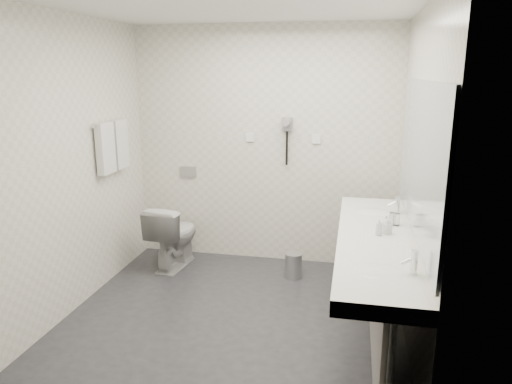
# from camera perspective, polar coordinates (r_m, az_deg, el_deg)

# --- Properties ---
(floor) EXTENTS (2.80, 2.80, 0.00)m
(floor) POSITION_cam_1_polar(r_m,az_deg,el_deg) (4.29, -2.44, -14.11)
(floor) COLOR #27262B
(floor) RESTS_ON ground
(ceiling) EXTENTS (2.80, 2.80, 0.00)m
(ceiling) POSITION_cam_1_polar(r_m,az_deg,el_deg) (3.81, -2.86, 21.20)
(ceiling) COLOR silver
(ceiling) RESTS_ON wall_back
(wall_back) EXTENTS (2.80, 0.00, 2.80)m
(wall_back) POSITION_cam_1_polar(r_m,az_deg,el_deg) (5.11, 0.96, 5.37)
(wall_back) COLOR silver
(wall_back) RESTS_ON floor
(wall_front) EXTENTS (2.80, 0.00, 2.80)m
(wall_front) POSITION_cam_1_polar(r_m,az_deg,el_deg) (2.66, -9.53, -3.18)
(wall_front) COLOR silver
(wall_front) RESTS_ON floor
(wall_left) EXTENTS (0.00, 2.60, 2.60)m
(wall_left) POSITION_cam_1_polar(r_m,az_deg,el_deg) (4.41, -20.57, 3.05)
(wall_left) COLOR silver
(wall_left) RESTS_ON floor
(wall_right) EXTENTS (0.00, 2.60, 2.60)m
(wall_right) POSITION_cam_1_polar(r_m,az_deg,el_deg) (3.77, 18.45, 1.46)
(wall_right) COLOR silver
(wall_right) RESTS_ON floor
(vanity_counter) EXTENTS (0.55, 2.20, 0.10)m
(vanity_counter) POSITION_cam_1_polar(r_m,az_deg,el_deg) (3.68, 13.98, -5.85)
(vanity_counter) COLOR white
(vanity_counter) RESTS_ON floor
(vanity_panel) EXTENTS (0.03, 2.15, 0.75)m
(vanity_panel) POSITION_cam_1_polar(r_m,az_deg,el_deg) (3.85, 13.97, -11.83)
(vanity_panel) COLOR gray
(vanity_panel) RESTS_ON floor
(vanity_post_near) EXTENTS (0.06, 0.06, 0.75)m
(vanity_post_near) POSITION_cam_1_polar(r_m,az_deg,el_deg) (2.95, 15.32, -20.66)
(vanity_post_near) COLOR silver
(vanity_post_near) RESTS_ON floor
(vanity_post_far) EXTENTS (0.06, 0.06, 0.75)m
(vanity_post_far) POSITION_cam_1_polar(r_m,az_deg,el_deg) (4.80, 13.91, -6.44)
(vanity_post_far) COLOR silver
(vanity_post_far) RESTS_ON floor
(mirror) EXTENTS (0.02, 2.20, 1.05)m
(mirror) POSITION_cam_1_polar(r_m,az_deg,el_deg) (3.54, 18.82, 3.93)
(mirror) COLOR #B2BCC6
(mirror) RESTS_ON wall_right
(basin_near) EXTENTS (0.40, 0.31, 0.05)m
(basin_near) POSITION_cam_1_polar(r_m,az_deg,el_deg) (3.06, 14.43, -9.35)
(basin_near) COLOR white
(basin_near) RESTS_ON vanity_counter
(basin_far) EXTENTS (0.40, 0.31, 0.05)m
(basin_far) POSITION_cam_1_polar(r_m,az_deg,el_deg) (4.29, 13.71, -2.47)
(basin_far) COLOR white
(basin_far) RESTS_ON vanity_counter
(faucet_near) EXTENTS (0.04, 0.04, 0.15)m
(faucet_near) POSITION_cam_1_polar(r_m,az_deg,el_deg) (3.05, 18.23, -7.92)
(faucet_near) COLOR silver
(faucet_near) RESTS_ON vanity_counter
(faucet_far) EXTENTS (0.04, 0.04, 0.15)m
(faucet_far) POSITION_cam_1_polar(r_m,az_deg,el_deg) (4.28, 16.39, -1.43)
(faucet_far) COLOR silver
(faucet_far) RESTS_ON vanity_counter
(soap_bottle_a) EXTENTS (0.07, 0.07, 0.12)m
(soap_bottle_a) POSITION_cam_1_polar(r_m,az_deg,el_deg) (3.72, 15.31, -3.93)
(soap_bottle_a) COLOR white
(soap_bottle_a) RESTS_ON vanity_counter
(soap_bottle_b) EXTENTS (0.10, 0.10, 0.09)m
(soap_bottle_b) POSITION_cam_1_polar(r_m,az_deg,el_deg) (3.87, 15.18, -3.39)
(soap_bottle_b) COLOR white
(soap_bottle_b) RESTS_ON vanity_counter
(soap_bottle_c) EXTENTS (0.06, 0.06, 0.13)m
(soap_bottle_c) POSITION_cam_1_polar(r_m,az_deg,el_deg) (3.67, 14.39, -4.04)
(soap_bottle_c) COLOR white
(soap_bottle_c) RESTS_ON vanity_counter
(glass_left) EXTENTS (0.06, 0.06, 0.10)m
(glass_left) POSITION_cam_1_polar(r_m,az_deg,el_deg) (3.96, 15.89, -3.06)
(glass_left) COLOR silver
(glass_left) RESTS_ON vanity_counter
(glass_right) EXTENTS (0.06, 0.06, 0.10)m
(glass_right) POSITION_cam_1_polar(r_m,az_deg,el_deg) (3.94, 16.31, -3.14)
(glass_right) COLOR silver
(glass_right) RESTS_ON vanity_counter
(toilet) EXTENTS (0.46, 0.72, 0.69)m
(toilet) POSITION_cam_1_polar(r_m,az_deg,el_deg) (5.17, -9.73, -5.08)
(toilet) COLOR white
(toilet) RESTS_ON floor
(flush_plate) EXTENTS (0.18, 0.02, 0.12)m
(flush_plate) POSITION_cam_1_polar(r_m,az_deg,el_deg) (5.37, -8.04, 2.41)
(flush_plate) COLOR #B2B5BA
(flush_plate) RESTS_ON wall_back
(pedal_bin) EXTENTS (0.21, 0.21, 0.24)m
(pedal_bin) POSITION_cam_1_polar(r_m,az_deg,el_deg) (4.92, 4.47, -8.75)
(pedal_bin) COLOR #B2B5BA
(pedal_bin) RESTS_ON floor
(bin_lid) EXTENTS (0.17, 0.17, 0.02)m
(bin_lid) POSITION_cam_1_polar(r_m,az_deg,el_deg) (4.87, 4.49, -7.36)
(bin_lid) COLOR #B2B5BA
(bin_lid) RESTS_ON pedal_bin
(towel_rail) EXTENTS (0.02, 0.62, 0.02)m
(towel_rail) POSITION_cam_1_polar(r_m,az_deg,el_deg) (4.82, -16.92, 7.82)
(towel_rail) COLOR silver
(towel_rail) RESTS_ON wall_left
(towel_near) EXTENTS (0.07, 0.24, 0.48)m
(towel_near) POSITION_cam_1_polar(r_m,az_deg,el_deg) (4.72, -17.42, 4.96)
(towel_near) COLOR silver
(towel_near) RESTS_ON towel_rail
(towel_far) EXTENTS (0.07, 0.24, 0.48)m
(towel_far) POSITION_cam_1_polar(r_m,az_deg,el_deg) (4.96, -15.87, 5.50)
(towel_far) COLOR silver
(towel_far) RESTS_ON towel_rail
(dryer_cradle) EXTENTS (0.10, 0.04, 0.14)m
(dryer_cradle) POSITION_cam_1_polar(r_m,az_deg,el_deg) (5.01, 3.74, 8.05)
(dryer_cradle) COLOR gray
(dryer_cradle) RESTS_ON wall_back
(dryer_barrel) EXTENTS (0.08, 0.14, 0.08)m
(dryer_barrel) POSITION_cam_1_polar(r_m,az_deg,el_deg) (4.94, 3.64, 8.31)
(dryer_barrel) COLOR gray
(dryer_barrel) RESTS_ON dryer_cradle
(dryer_cord) EXTENTS (0.02, 0.02, 0.35)m
(dryer_cord) POSITION_cam_1_polar(r_m,az_deg,el_deg) (5.03, 3.67, 5.19)
(dryer_cord) COLOR black
(dryer_cord) RESTS_ON dryer_cradle
(switch_plate_a) EXTENTS (0.09, 0.02, 0.09)m
(switch_plate_a) POSITION_cam_1_polar(r_m,az_deg,el_deg) (5.11, -0.73, 6.51)
(switch_plate_a) COLOR white
(switch_plate_a) RESTS_ON wall_back
(switch_plate_b) EXTENTS (0.09, 0.02, 0.09)m
(switch_plate_b) POSITION_cam_1_polar(r_m,az_deg,el_deg) (5.01, 7.16, 6.24)
(switch_plate_b) COLOR white
(switch_plate_b) RESTS_ON wall_back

